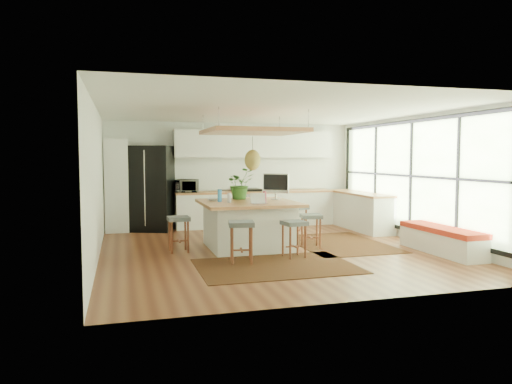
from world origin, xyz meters
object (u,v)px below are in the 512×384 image
object	(u,v)px
monitor	(276,187)
island_plant	(240,187)
fridge	(150,193)
stool_left_side	(179,233)
stool_right_back	(295,224)
island	(248,225)
stool_near_right	(294,238)
laptop	(259,198)
stool_near_left	(241,242)
microwave	(187,184)
stool_right_front	(311,230)

from	to	relation	value
monitor	island_plant	size ratio (longest dim) A/B	0.92
fridge	stool_left_side	world-z (taller)	fridge
stool_right_back	island_plant	bearing A→B (deg)	179.03
island	stool_near_right	distance (m)	1.27
island	laptop	bearing A→B (deg)	-83.12
stool_near_left	monitor	size ratio (longest dim) A/B	1.21
stool_right_back	island_plant	distance (m)	1.48
island	monitor	bearing A→B (deg)	20.56
fridge	microwave	xyz separation A→B (m)	(0.91, 0.03, 0.20)
island	laptop	distance (m)	0.81
microwave	stool_right_back	bearing A→B (deg)	-38.11
stool_right_back	stool_left_side	distance (m)	2.65
fridge	laptop	world-z (taller)	fridge
monitor	laptop	bearing A→B (deg)	-82.86
fridge	monitor	xyz separation A→B (m)	(2.40, -2.59, 0.26)
stool_near_left	stool_right_front	bearing A→B (deg)	29.35
stool_right_front	stool_right_back	xyz separation A→B (m)	(-0.00, 0.91, 0.00)
microwave	island_plant	xyz separation A→B (m)	(0.81, -2.30, 0.06)
island	stool_right_front	distance (m)	1.26
stool_right_back	stool_left_side	size ratio (longest dim) A/B	1.13
microwave	island	bearing A→B (deg)	-63.09
stool_right_front	stool_left_side	bearing A→B (deg)	173.03
stool_right_front	laptop	xyz separation A→B (m)	(-1.13, -0.19, 0.70)
stool_near_left	stool_right_front	size ratio (longest dim) A/B	1.06
stool_near_left	microwave	bearing A→B (deg)	95.08
stool_near_left	stool_near_right	world-z (taller)	stool_near_left
fridge	stool_right_back	bearing A→B (deg)	-17.47
stool_near_left	microwave	xyz separation A→B (m)	(-0.37, 4.16, 0.77)
island	island_plant	xyz separation A→B (m)	(-0.03, 0.57, 0.72)
stool_near_left	laptop	xyz separation A→B (m)	(0.53, 0.74, 0.70)
stool_right_back	island	bearing A→B (deg)	-155.38
stool_near_right	laptop	bearing A→B (deg)	129.50
stool_near_left	monitor	xyz separation A→B (m)	(1.12, 1.54, 0.83)
stool_right_front	monitor	size ratio (longest dim) A/B	1.14
stool_right_front	stool_left_side	xyz separation A→B (m)	(-2.58, 0.32, 0.00)
stool_near_left	island_plant	world-z (taller)	island_plant
stool_right_back	laptop	world-z (taller)	laptop
microwave	stool_right_front	bearing A→B (deg)	-47.16
fridge	stool_near_right	xyz separation A→B (m)	(2.29, -3.98, -0.57)
stool_near_right	monitor	xyz separation A→B (m)	(0.11, 1.39, 0.83)
fridge	stool_left_side	xyz separation A→B (m)	(0.36, -2.89, -0.57)
stool_right_back	stool_near_right	bearing A→B (deg)	-110.89
stool_right_front	monitor	xyz separation A→B (m)	(-0.54, 0.61, 0.83)
monitor	island_plant	distance (m)	0.75
island	microwave	bearing A→B (deg)	106.26
stool_left_side	monitor	world-z (taller)	monitor
stool_near_left	monitor	world-z (taller)	monitor
fridge	stool_right_back	size ratio (longest dim) A/B	2.71
island	microwave	xyz separation A→B (m)	(-0.84, 2.87, 0.66)
island	monitor	xyz separation A→B (m)	(0.66, 0.25, 0.72)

